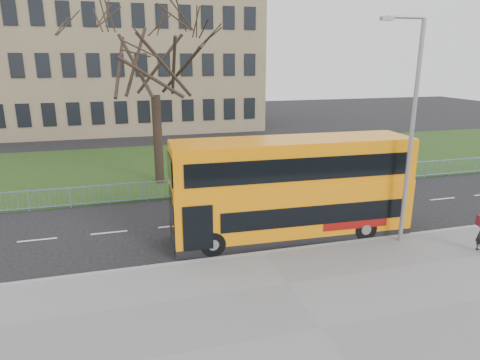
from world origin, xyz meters
The scene contains 9 objects.
ground centered at (0.00, 0.00, 0.00)m, with size 120.00×120.00×0.00m, color black.
pavement centered at (0.00, -6.75, 0.06)m, with size 80.00×10.50×0.12m, color slate.
kerb centered at (0.00, -1.55, 0.07)m, with size 80.00×0.20×0.14m, color gray.
grass_verge centered at (0.00, 14.30, 0.04)m, with size 80.00×15.40×0.08m, color #1F3C16.
guard_railing centered at (0.00, 6.60, 0.55)m, with size 40.00×0.12×1.10m, color #719BC9, non-canonical shape.
bare_tree centered at (-3.00, 10.00, 6.52)m, with size 9.02×9.02×12.89m, color black, non-canonical shape.
civic_building centered at (-5.00, 35.00, 7.00)m, with size 30.00×15.00×14.00m, color #806A51.
yellow_bus centered at (1.75, -0.10, 2.31)m, with size 10.38×2.83×4.31m.
street_lamp centered at (5.89, -2.00, 5.04)m, with size 1.90×0.21×8.98m.
Camera 1 is at (-5.13, -16.39, 7.59)m, focal length 32.00 mm.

